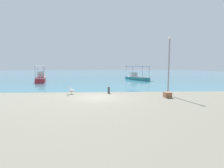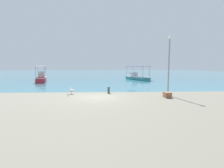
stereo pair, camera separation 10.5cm
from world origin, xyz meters
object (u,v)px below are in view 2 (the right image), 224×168
fishing_boat_outer (137,77)px  cargo_crate (167,95)px  pelican (71,90)px  glass_bottle (68,95)px  fishing_boat_far_left (41,78)px  mooring_bollard (109,90)px  lamp_post (169,63)px

fishing_boat_outer → cargo_crate: (-0.95, -20.26, -0.34)m
pelican → glass_bottle: size_ratio=2.97×
fishing_boat_far_left → fishing_boat_outer: fishing_boat_far_left is taller
fishing_boat_far_left → mooring_bollard: bearing=-49.3°
fishing_boat_far_left → cargo_crate: (17.38, -16.69, -0.42)m
lamp_post → mooring_bollard: bearing=163.4°
lamp_post → cargo_crate: bearing=-112.8°
lamp_post → mooring_bollard: size_ratio=7.82×
fishing_boat_outer → glass_bottle: bearing=-118.3°
pelican → lamp_post: (9.68, -1.39, 2.84)m
fishing_boat_far_left → cargo_crate: fishing_boat_far_left is taller
fishing_boat_outer → lamp_post: size_ratio=1.09×
cargo_crate → glass_bottle: size_ratio=2.94×
lamp_post → pelican: bearing=171.8°
pelican → glass_bottle: 1.30m
pelican → mooring_bollard: pelican is taller
fishing_boat_far_left → glass_bottle: size_ratio=19.71×
pelican → lamp_post: size_ratio=0.14×
lamp_post → mooring_bollard: 6.67m
glass_bottle → lamp_post: bearing=-0.7°
pelican → lamp_post: lamp_post is taller
mooring_bollard → glass_bottle: mooring_bollard is taller
mooring_bollard → glass_bottle: (-3.99, -1.60, -0.28)m
fishing_boat_outer → pelican: size_ratio=7.73×
cargo_crate → fishing_boat_far_left: bearing=136.2°
mooring_bollard → cargo_crate: bearing=-27.0°
lamp_post → cargo_crate: (-0.43, -1.01, -2.97)m
fishing_boat_far_left → cargo_crate: 24.10m
fishing_boat_outer → lamp_post: lamp_post is taller
glass_bottle → mooring_bollard: bearing=21.9°
fishing_boat_outer → glass_bottle: 21.73m
fishing_boat_far_left → fishing_boat_outer: bearing=11.0°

